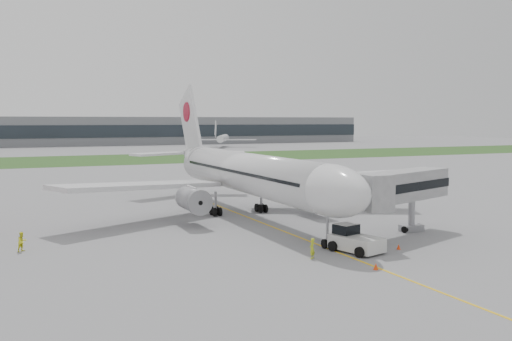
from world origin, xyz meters
name	(u,v)px	position (x,y,z in m)	size (l,w,h in m)	color
ground	(261,223)	(0.00, 0.00, 0.00)	(600.00, 600.00, 0.00)	gray
apron_markings	(280,230)	(0.00, -5.00, 0.00)	(70.00, 70.00, 0.04)	yellow
grass_strip	(100,160)	(0.00, 120.00, 0.01)	(600.00, 50.00, 0.02)	#2F4E1D
terminal_building	(63,131)	(0.00, 229.87, 7.00)	(320.00, 22.30, 14.00)	gray
airliner	(245,172)	(0.00, 4.87, 5.66)	(48.13, 53.95, 17.88)	silver
pushback_tug	(354,239)	(1.53, -17.16, 1.13)	(4.26, 5.36, 2.47)	silver
jet_bridge	(397,188)	(9.26, -13.54, 5.21)	(14.70, 8.86, 7.04)	#A1A1A3
safety_cone_left	(376,266)	(-0.50, -23.40, 0.28)	(0.41, 0.41, 0.56)	red
safety_cone_right	(399,247)	(5.88, -18.20, 0.26)	(0.37, 0.37, 0.51)	red
ground_crew_near	(312,248)	(-3.38, -18.02, 0.92)	(0.67, 0.44, 1.83)	#B6C721
ground_crew_far	(22,242)	(-26.51, -4.57, 0.92)	(0.89, 0.70, 1.84)	yellow
distant_aircraft_right	(223,147)	(65.27, 183.97, 0.00)	(30.60, 27.00, 11.70)	silver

